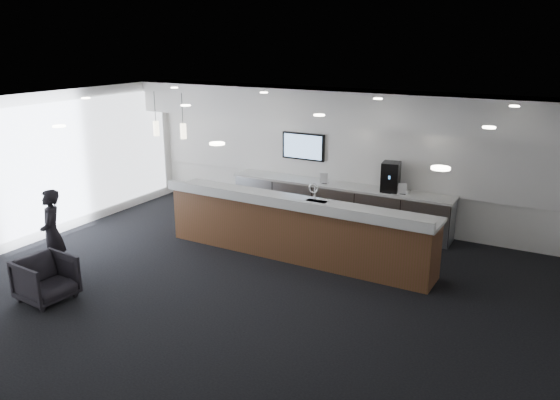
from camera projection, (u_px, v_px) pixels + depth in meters
The scene contains 22 objects.
ground at pixel (251, 287), 9.17m from camera, with size 10.00×10.00×0.00m, color black.
ceiling at pixel (248, 108), 8.31m from camera, with size 10.00×8.00×0.02m, color black.
back_wall at pixel (345, 157), 12.09m from camera, with size 10.00×0.02×3.00m, color white.
left_wall at pixel (41, 167), 11.07m from camera, with size 0.02×8.00×3.00m, color white.
soffit_bulkhead at pixel (339, 106), 11.39m from camera, with size 10.00×0.90×0.70m, color white.
alcove_panel at pixel (345, 152), 12.04m from camera, with size 9.80×0.06×1.40m, color white.
window_blinds_wall at pixel (42, 168), 11.05m from camera, with size 0.04×7.36×2.55m, color #ACB8CF.
back_credenza at pixel (338, 205), 12.08m from camera, with size 5.06×0.66×0.95m.
wall_tv at pixel (303, 146), 12.43m from camera, with size 1.05×0.08×0.62m.
pendant_left at pixel (164, 136), 10.31m from camera, with size 0.12×0.12×0.30m, color #F8EAC1.
pendant_right at pixel (136, 133), 10.64m from camera, with size 0.12×0.12×0.30m, color #F8EAC1.
ceiling_can_lights at pixel (248, 110), 8.32m from camera, with size 7.00×5.00×0.02m, color white, non-canonical shape.
service_counter at pixel (295, 228), 10.31m from camera, with size 5.41×0.98×1.49m.
coffee_machine at pixel (391, 177), 11.32m from camera, with size 0.40×0.50×0.62m.
info_sign_left at pixel (324, 178), 11.96m from camera, with size 0.18×0.02×0.24m, color silver.
info_sign_right at pixel (402, 189), 11.14m from camera, with size 0.18×0.02×0.23m, color silver.
armchair at pixel (46, 279), 8.64m from camera, with size 0.76×0.79×0.72m, color black.
lounge_guest at pixel (52, 233), 9.43m from camera, with size 0.57×0.37×1.56m, color black.
cup_0 at pixel (407, 192), 11.15m from camera, with size 0.10×0.10×0.10m, color white.
cup_1 at pixel (401, 191), 11.21m from camera, with size 0.10×0.10×0.10m, color white.
cup_2 at pixel (394, 190), 11.28m from camera, with size 0.10×0.10×0.10m, color white.
cup_3 at pixel (388, 189), 11.34m from camera, with size 0.10×0.10×0.10m, color white.
Camera 1 is at (4.49, -7.08, 4.02)m, focal length 35.00 mm.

